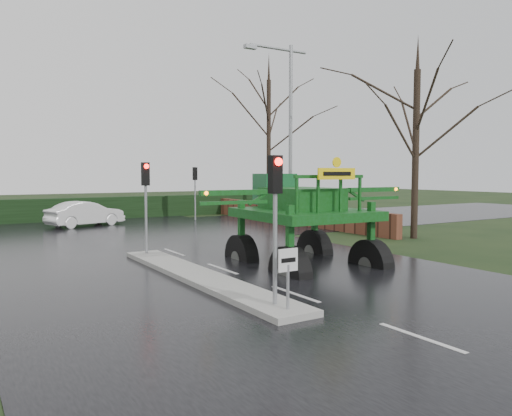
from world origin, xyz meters
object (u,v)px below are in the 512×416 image
traffic_signal_near (275,197)px  street_light_right (286,120)px  crop_sprayer (286,205)px  keep_left_sign (288,269)px  white_sedan (86,227)px  traffic_signal_mid (146,188)px  traffic_signal_far (195,181)px

traffic_signal_near → street_light_right: size_ratio=0.35×
street_light_right → crop_sprayer: street_light_right is taller
keep_left_sign → white_sedan: keep_left_sign is taller
keep_left_sign → street_light_right: bearing=54.9°
traffic_signal_near → traffic_signal_mid: same height
crop_sprayer → white_sedan: 17.77m
street_light_right → traffic_signal_mid: bearing=-154.6°
traffic_signal_near → traffic_signal_mid: 8.50m
traffic_signal_near → traffic_signal_far: 22.42m
traffic_signal_mid → crop_sprayer: 5.85m
street_light_right → crop_sprayer: 12.48m
traffic_signal_near → white_sedan: traffic_signal_near is taller
traffic_signal_far → white_sedan: (-7.15, -0.19, -2.59)m
traffic_signal_mid → crop_sprayer: bearing=-63.0°
keep_left_sign → traffic_signal_near: traffic_signal_near is taller
keep_left_sign → traffic_signal_near: bearing=90.0°
traffic_signal_mid → white_sedan: traffic_signal_mid is taller
traffic_signal_near → crop_sprayer: bearing=51.3°
traffic_signal_near → traffic_signal_far: bearing=69.6°
traffic_signal_near → traffic_signal_far: same height
crop_sprayer → traffic_signal_near: bearing=-125.7°
keep_left_sign → traffic_signal_far: bearing=70.1°
keep_left_sign → traffic_signal_mid: traffic_signal_mid is taller
traffic_signal_mid → white_sedan: bearing=87.0°
traffic_signal_mid → traffic_signal_far: (7.80, 12.52, 0.00)m
traffic_signal_mid → traffic_signal_far: bearing=58.1°
crop_sprayer → white_sedan: (-1.99, 17.52, -2.15)m
traffic_signal_mid → traffic_signal_far: size_ratio=1.00×
traffic_signal_near → white_sedan: (0.65, 20.83, -2.59)m
traffic_signal_far → street_light_right: size_ratio=0.35×
traffic_signal_near → street_light_right: street_light_right is taller
keep_left_sign → traffic_signal_far: (7.80, 21.51, 1.53)m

